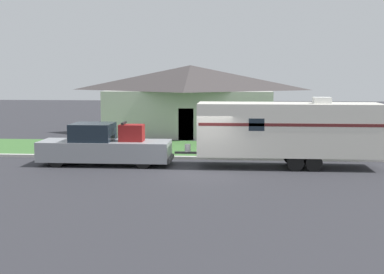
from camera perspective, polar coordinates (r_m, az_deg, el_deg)
The scene contains 7 objects.
ground_plane at distance 23.90m, azimuth 1.33°, elevation -3.85°, with size 120.00×120.00×0.00m, color #2D2D33.
curb_strip at distance 27.57m, azimuth 1.78°, elevation -2.25°, with size 80.00×0.30×0.14m.
lawn_strip at distance 31.19m, azimuth 2.11°, elevation -1.28°, with size 80.00×7.00×0.03m.
house_across_street at distance 38.64m, azimuth -0.17°, elevation 4.12°, with size 12.29×7.80×4.96m.
pickup_truck at distance 26.17m, azimuth -9.35°, elevation -1.01°, with size 6.40×2.02×2.09m.
travel_trailer at distance 25.41m, azimuth 10.24°, elevation 0.80°, with size 9.58×2.22×3.32m.
mailbox at distance 28.86m, azimuth 14.14°, elevation -0.29°, with size 0.48×0.20×1.22m.
Camera 1 is at (1.33, -23.44, 4.48)m, focal length 50.00 mm.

